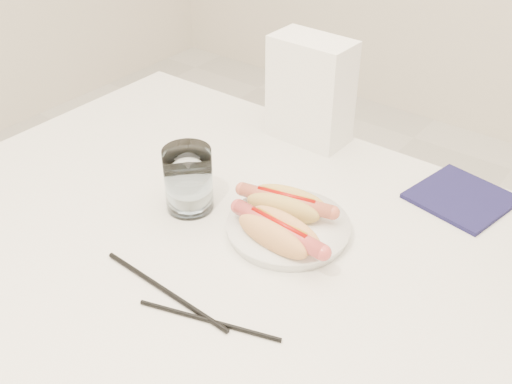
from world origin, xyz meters
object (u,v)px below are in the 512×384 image
Objects in this scene: hotdog_right at (279,232)px; napkin_box at (311,90)px; table at (251,272)px; hotdog_left at (286,204)px; water_glass at (188,179)px; plate at (288,229)px.

napkin_box is at bearing 121.05° from hotdog_right.
table is 0.13m from hotdog_left.
hotdog_left is 0.08m from hotdog_right.
water_glass reaches higher than hotdog_right.
water_glass is at bearing -93.24° from napkin_box.
table is at bearing -6.66° from water_glass.
table is 0.11m from hotdog_right.
table is 10.70× the size of water_glass.
plate is at bearing 13.78° from water_glass.
napkin_box reaches higher than table.
hotdog_right reaches higher than hotdog_left.
water_glass is at bearing -176.52° from hotdog_right.
napkin_box is at bearing 103.38° from hotdog_left.
water_glass is (-0.15, -0.06, 0.02)m from hotdog_left.
water_glass is (-0.17, -0.04, 0.05)m from plate.
table is 7.54× the size of hotdog_left.
hotdog_right is 0.37m from napkin_box.
plate is 0.33m from napkin_box.
hotdog_right is at bearing 15.01° from table.
hotdog_left is (0.01, 0.08, 0.10)m from table.
napkin_box is (-0.12, 0.34, 0.16)m from table.
table is at bearing -109.93° from hotdog_left.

